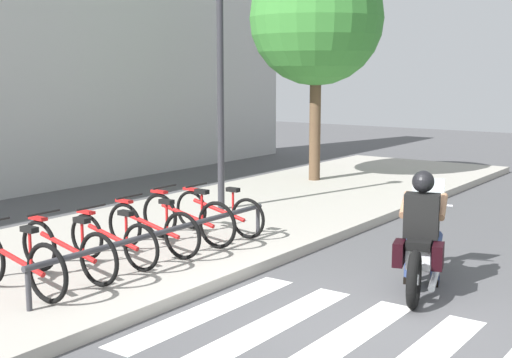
{
  "coord_description": "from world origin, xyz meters",
  "views": [
    {
      "loc": [
        -6.27,
        -3.06,
        2.59
      ],
      "look_at": [
        1.51,
        2.51,
        1.11
      ],
      "focal_mm": 48.71,
      "sensor_mm": 36.0,
      "label": 1
    }
  ],
  "objects_px": {
    "bicycle_5": "(218,212)",
    "bike_rack": "(164,234)",
    "bicycle_0": "(16,263)",
    "bicycle_3": "(152,228)",
    "tree_near_rack": "(316,19)",
    "motorcycle": "(422,250)",
    "bicycle_4": "(187,218)",
    "bicycle_2": "(113,240)",
    "rider": "(422,221)",
    "bicycle_1": "(68,250)",
    "street_lamp": "(220,63)"
  },
  "relations": [
    {
      "from": "bicycle_3",
      "to": "bicycle_2",
      "type": "bearing_deg",
      "value": 179.97
    },
    {
      "from": "bicycle_5",
      "to": "bike_rack",
      "type": "bearing_deg",
      "value": -162.7
    },
    {
      "from": "rider",
      "to": "bicycle_2",
      "type": "xyz_separation_m",
      "value": [
        -1.82,
        3.36,
        -0.34
      ]
    },
    {
      "from": "tree_near_rack",
      "to": "bicycle_4",
      "type": "bearing_deg",
      "value": -165.73
    },
    {
      "from": "bicycle_2",
      "to": "tree_near_rack",
      "type": "xyz_separation_m",
      "value": [
        7.58,
        1.56,
        3.25
      ]
    },
    {
      "from": "bicycle_5",
      "to": "tree_near_rack",
      "type": "height_order",
      "value": "tree_near_rack"
    },
    {
      "from": "bicycle_0",
      "to": "bicycle_3",
      "type": "height_order",
      "value": "bicycle_0"
    },
    {
      "from": "street_lamp",
      "to": "bike_rack",
      "type": "bearing_deg",
      "value": -152.57
    },
    {
      "from": "bicycle_0",
      "to": "bicycle_1",
      "type": "xyz_separation_m",
      "value": [
        0.71,
        0.0,
        -0.01
      ]
    },
    {
      "from": "street_lamp",
      "to": "motorcycle",
      "type": "bearing_deg",
      "value": -111.48
    },
    {
      "from": "rider",
      "to": "bike_rack",
      "type": "relative_size",
      "value": 0.35
    },
    {
      "from": "rider",
      "to": "bicycle_4",
      "type": "xyz_separation_m",
      "value": [
        -0.39,
        3.36,
        -0.32
      ]
    },
    {
      "from": "bicycle_2",
      "to": "bicycle_3",
      "type": "bearing_deg",
      "value": -0.03
    },
    {
      "from": "rider",
      "to": "bicycle_5",
      "type": "bearing_deg",
      "value": 84.58
    },
    {
      "from": "motorcycle",
      "to": "bicycle_4",
      "type": "xyz_separation_m",
      "value": [
        -0.47,
        3.34,
        0.05
      ]
    },
    {
      "from": "bicycle_5",
      "to": "street_lamp",
      "type": "bearing_deg",
      "value": 37.27
    },
    {
      "from": "rider",
      "to": "bicycle_2",
      "type": "bearing_deg",
      "value": 118.44
    },
    {
      "from": "bicycle_4",
      "to": "bicycle_5",
      "type": "height_order",
      "value": "bicycle_4"
    },
    {
      "from": "bicycle_4",
      "to": "motorcycle",
      "type": "bearing_deg",
      "value": -82.01
    },
    {
      "from": "rider",
      "to": "tree_near_rack",
      "type": "relative_size",
      "value": 0.28
    },
    {
      "from": "tree_near_rack",
      "to": "rider",
      "type": "bearing_deg",
      "value": -139.45
    },
    {
      "from": "motorcycle",
      "to": "bicycle_0",
      "type": "relative_size",
      "value": 1.27
    },
    {
      "from": "bicycle_1",
      "to": "bicycle_5",
      "type": "distance_m",
      "value": 2.85
    },
    {
      "from": "bicycle_1",
      "to": "bicycle_5",
      "type": "height_order",
      "value": "bicycle_1"
    },
    {
      "from": "bicycle_2",
      "to": "bicycle_3",
      "type": "relative_size",
      "value": 0.94
    },
    {
      "from": "bicycle_1",
      "to": "bicycle_2",
      "type": "bearing_deg",
      "value": 0.03
    },
    {
      "from": "rider",
      "to": "bicycle_5",
      "type": "xyz_separation_m",
      "value": [
        0.32,
        3.36,
        -0.34
      ]
    },
    {
      "from": "bike_rack",
      "to": "tree_near_rack",
      "type": "relative_size",
      "value": 0.79
    },
    {
      "from": "bike_rack",
      "to": "bicycle_0",
      "type": "bearing_deg",
      "value": 162.74
    },
    {
      "from": "rider",
      "to": "bicycle_1",
      "type": "relative_size",
      "value": 0.85
    },
    {
      "from": "motorcycle",
      "to": "bicycle_2",
      "type": "bearing_deg",
      "value": 119.55
    },
    {
      "from": "bicycle_0",
      "to": "bicycle_5",
      "type": "height_order",
      "value": "bicycle_0"
    },
    {
      "from": "bicycle_5",
      "to": "tree_near_rack",
      "type": "xyz_separation_m",
      "value": [
        5.44,
        1.56,
        3.25
      ]
    },
    {
      "from": "bicycle_4",
      "to": "bike_rack",
      "type": "relative_size",
      "value": 0.42
    },
    {
      "from": "bicycle_1",
      "to": "bicycle_5",
      "type": "relative_size",
      "value": 1.01
    },
    {
      "from": "bicycle_4",
      "to": "bike_rack",
      "type": "distance_m",
      "value": 1.21
    },
    {
      "from": "motorcycle",
      "to": "bike_rack",
      "type": "xyz_separation_m",
      "value": [
        -1.54,
        2.79,
        0.11
      ]
    },
    {
      "from": "bicycle_3",
      "to": "motorcycle",
      "type": "bearing_deg",
      "value": -70.52
    },
    {
      "from": "bicycle_0",
      "to": "bicycle_3",
      "type": "xyz_separation_m",
      "value": [
        2.14,
        0.0,
        -0.01
      ]
    },
    {
      "from": "street_lamp",
      "to": "bicycle_0",
      "type": "bearing_deg",
      "value": -167.12
    },
    {
      "from": "bicycle_3",
      "to": "bicycle_4",
      "type": "relative_size",
      "value": 0.97
    },
    {
      "from": "bicycle_0",
      "to": "bike_rack",
      "type": "xyz_separation_m",
      "value": [
        1.78,
        -0.55,
        0.06
      ]
    },
    {
      "from": "bicycle_3",
      "to": "street_lamp",
      "type": "bearing_deg",
      "value": 21.5
    },
    {
      "from": "bicycle_2",
      "to": "bicycle_3",
      "type": "height_order",
      "value": "bicycle_3"
    },
    {
      "from": "motorcycle",
      "to": "bicycle_2",
      "type": "height_order",
      "value": "motorcycle"
    },
    {
      "from": "rider",
      "to": "bicycle_5",
      "type": "distance_m",
      "value": 3.39
    },
    {
      "from": "rider",
      "to": "bicycle_1",
      "type": "bearing_deg",
      "value": 127.01
    },
    {
      "from": "bicycle_3",
      "to": "bike_rack",
      "type": "distance_m",
      "value": 0.66
    },
    {
      "from": "rider",
      "to": "bike_rack",
      "type": "height_order",
      "value": "rider"
    },
    {
      "from": "bicycle_3",
      "to": "bicycle_5",
      "type": "xyz_separation_m",
      "value": [
        1.43,
        0.0,
        -0.01
      ]
    }
  ]
}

